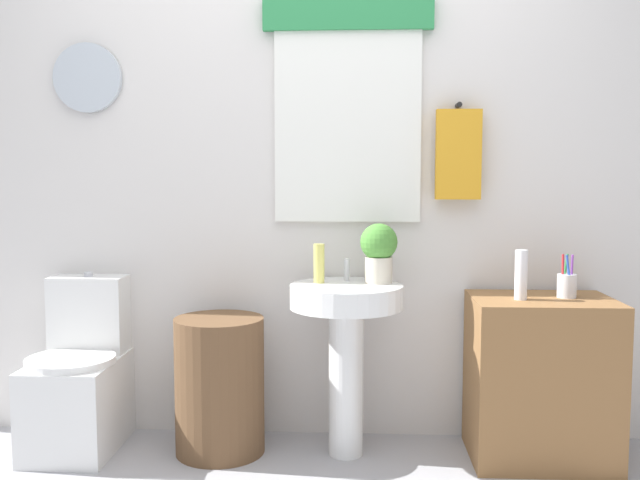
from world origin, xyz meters
TOP-DOWN VIEW (x-y plane):
  - back_wall at (0.00, 1.15)m, footprint 4.40×0.18m
  - toilet at (-1.00, 0.88)m, footprint 0.38×0.51m
  - laundry_hamper at (-0.36, 0.85)m, footprint 0.39×0.39m
  - pedestal_sink at (0.19, 0.85)m, footprint 0.49×0.49m
  - faucet at (0.19, 0.97)m, footprint 0.03×0.03m
  - wooden_cabinet at (1.02, 0.85)m, footprint 0.59×0.44m
  - soap_bottle at (0.07, 0.90)m, footprint 0.05×0.05m
  - potted_plant at (0.33, 0.91)m, footprint 0.16×0.16m
  - lotion_bottle at (0.92, 0.81)m, footprint 0.05×0.05m
  - toothbrush_cup at (1.13, 0.87)m, footprint 0.08×0.08m

SIDE VIEW (x-z plane):
  - toilet at x=-1.00m, z-range -0.09..0.68m
  - laundry_hamper at x=-0.36m, z-range 0.00..0.60m
  - wooden_cabinet at x=1.02m, z-range 0.00..0.70m
  - pedestal_sink at x=0.19m, z-range 0.18..0.93m
  - toothbrush_cup at x=1.13m, z-range 0.66..0.85m
  - faucet at x=0.19m, z-range 0.75..0.85m
  - lotion_bottle at x=0.92m, z-range 0.70..0.91m
  - soap_bottle at x=0.07m, z-range 0.75..0.92m
  - potted_plant at x=0.33m, z-range 0.77..1.03m
  - back_wall at x=0.00m, z-range 0.01..2.61m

